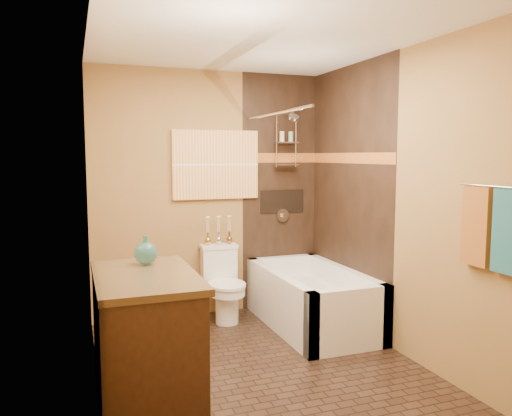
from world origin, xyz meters
name	(u,v)px	position (x,y,z in m)	size (l,w,h in m)	color
floor	(262,369)	(0.00, 0.00, 0.00)	(3.00, 3.00, 0.00)	black
wall_left	(94,215)	(-1.20, 0.00, 1.25)	(0.02, 3.00, 2.50)	#9D6C3D
wall_right	(397,203)	(1.20, 0.00, 1.25)	(0.02, 3.00, 2.50)	#9D6C3D
wall_back	(210,194)	(0.00, 1.50, 1.25)	(2.40, 0.02, 2.50)	#9D6C3D
wall_front	(376,240)	(0.00, -1.50, 1.25)	(2.40, 0.02, 2.50)	#9D6C3D
ceiling	(262,36)	(0.00, 0.00, 2.50)	(3.00, 3.00, 0.00)	silver
alcove_tile_back	(280,192)	(0.78, 1.49, 1.25)	(0.85, 0.01, 2.50)	black
alcove_tile_right	(349,196)	(1.19, 0.75, 1.25)	(0.01, 1.50, 2.50)	black
mosaic_band_back	(280,158)	(0.78, 1.48, 1.62)	(0.85, 0.01, 0.10)	#93451A
mosaic_band_right	(349,158)	(1.18, 0.75, 1.62)	(0.01, 1.50, 0.10)	#93451A
alcove_niche	(282,201)	(0.80, 1.48, 1.15)	(0.50, 0.01, 0.25)	black
shower_fixtures	(286,153)	(0.80, 1.38, 1.67)	(0.24, 0.33, 1.16)	silver
curtain_rod	(274,114)	(0.40, 0.75, 2.02)	(0.03, 0.03, 1.55)	silver
towel_bar	(493,187)	(1.15, -1.05, 1.45)	(0.02, 0.02, 0.55)	silver
towel_teal	(509,232)	(1.16, -1.18, 1.18)	(0.05, 0.22, 0.52)	#1F596A
towel_rust	(477,226)	(1.16, -0.92, 1.18)	(0.05, 0.22, 0.52)	#99611B
sunset_painting	(216,165)	(0.06, 1.48, 1.55)	(0.90, 0.04, 0.70)	orange
vanity_mirror	(97,180)	(-1.19, -0.34, 1.50)	(0.01, 1.00, 0.90)	white
bathtub	(312,304)	(0.80, 0.75, 0.22)	(0.80, 1.50, 0.55)	white
toilet	(224,283)	(0.06, 1.22, 0.37)	(0.38, 0.56, 0.74)	white
vanity	(146,343)	(-0.92, -0.34, 0.45)	(0.63, 1.02, 0.90)	black
teal_bottle	(146,250)	(-0.87, -0.07, 1.00)	(0.16, 0.16, 0.25)	#236A61
bud_vases	(219,230)	(0.06, 1.39, 0.89)	(0.29, 0.06, 0.28)	gold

